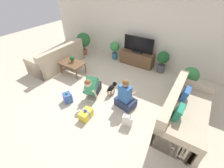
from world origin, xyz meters
name	(u,v)px	position (x,y,z in m)	size (l,w,h in m)	color
ground_plane	(99,93)	(0.00, 0.00, 0.00)	(16.00, 16.00, 0.00)	beige
wall_back	(138,29)	(0.00, 2.63, 1.30)	(8.40, 0.06, 2.60)	silver
sofa_left	(58,59)	(-2.39, 0.55, 0.31)	(0.92, 2.09, 0.87)	#C6B293
sofa_right	(183,113)	(2.39, 0.22, 0.31)	(0.92, 2.09, 0.87)	#C6B293
coffee_table	(72,64)	(-1.48, 0.44, 0.40)	(0.88, 0.59, 0.45)	brown
tv_console	(137,58)	(0.19, 2.33, 0.27)	(1.34, 0.45, 0.53)	brown
tv	(138,46)	(0.19, 2.33, 0.80)	(1.18, 0.20, 0.61)	black
potted_plant_corner_right	(190,77)	(2.24, 1.62, 0.52)	(0.49, 0.49, 0.82)	#336B84
potted_plant_corner_left	(83,41)	(-2.24, 1.95, 0.63)	(0.61, 0.61, 0.97)	#A36042
potted_plant_back_left	(115,48)	(-0.83, 2.28, 0.49)	(0.40, 0.40, 0.76)	#336B84
potted_plant_back_right	(163,60)	(1.21, 2.28, 0.49)	(0.42, 0.42, 0.81)	#4C4C51
person_kneeling	(92,87)	(-0.08, -0.18, 0.34)	(0.54, 0.83, 0.78)	#23232D
person_sitting	(125,97)	(0.94, -0.03, 0.32)	(0.59, 0.55, 0.91)	#283351
dog	(112,87)	(0.34, 0.23, 0.23)	(0.16, 0.49, 0.34)	black
gift_box_a	(68,97)	(-0.54, -0.76, 0.14)	(0.31, 0.29, 0.34)	#3D51BC
gift_box_b	(86,114)	(0.31, -0.95, 0.11)	(0.25, 0.36, 0.29)	yellow
gift_bag_a	(128,120)	(1.31, -0.57, 0.14)	(0.27, 0.19, 0.31)	white
tabletop_plant	(72,59)	(-1.50, 0.49, 0.57)	(0.17, 0.17, 0.22)	#A36042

